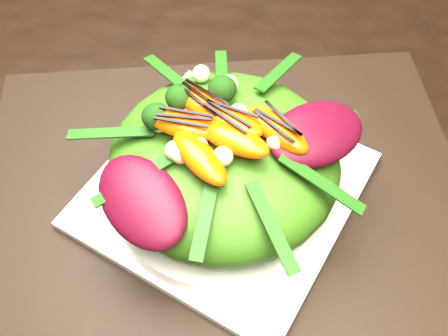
# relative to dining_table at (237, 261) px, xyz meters

# --- Properties ---
(dining_table) EXTENTS (1.60, 0.90, 0.75)m
(dining_table) POSITION_rel_dining_table_xyz_m (0.00, 0.00, 0.00)
(dining_table) COLOR black
(dining_table) RESTS_ON floor
(placemat) EXTENTS (0.55, 0.46, 0.00)m
(placemat) POSITION_rel_dining_table_xyz_m (-0.02, 0.06, 0.02)
(placemat) COLOR black
(placemat) RESTS_ON dining_table
(plate_base) EXTENTS (0.31, 0.31, 0.01)m
(plate_base) POSITION_rel_dining_table_xyz_m (-0.02, 0.06, 0.03)
(plate_base) COLOR white
(plate_base) RESTS_ON placemat
(salad_bowl) EXTENTS (0.23, 0.23, 0.02)m
(salad_bowl) POSITION_rel_dining_table_xyz_m (-0.02, 0.06, 0.04)
(salad_bowl) COLOR white
(salad_bowl) RESTS_ON plate_base
(lettuce_mound) EXTENTS (0.26, 0.26, 0.08)m
(lettuce_mound) POSITION_rel_dining_table_xyz_m (-0.02, 0.06, 0.08)
(lettuce_mound) COLOR #386913
(lettuce_mound) RESTS_ON salad_bowl
(radicchio_leaf) EXTENTS (0.11, 0.11, 0.02)m
(radicchio_leaf) POSITION_rel_dining_table_xyz_m (0.06, 0.07, 0.11)
(radicchio_leaf) COLOR #3E0614
(radicchio_leaf) RESTS_ON lettuce_mound
(orange_segment) EXTENTS (0.07, 0.03, 0.02)m
(orange_segment) POSITION_rel_dining_table_xyz_m (-0.02, 0.08, 0.12)
(orange_segment) COLOR #FF4804
(orange_segment) RESTS_ON lettuce_mound
(broccoli_floret) EXTENTS (0.04, 0.04, 0.04)m
(broccoli_floret) POSITION_rel_dining_table_xyz_m (-0.08, 0.09, 0.13)
(broccoli_floret) COLOR black
(broccoli_floret) RESTS_ON lettuce_mound
(macadamia_nut) EXTENTS (0.02, 0.02, 0.02)m
(macadamia_nut) POSITION_rel_dining_table_xyz_m (0.02, 0.02, 0.12)
(macadamia_nut) COLOR beige
(macadamia_nut) RESTS_ON lettuce_mound
(balsamic_drizzle) EXTENTS (0.04, 0.01, 0.00)m
(balsamic_drizzle) POSITION_rel_dining_table_xyz_m (-0.02, 0.08, 0.13)
(balsamic_drizzle) COLOR black
(balsamic_drizzle) RESTS_ON orange_segment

